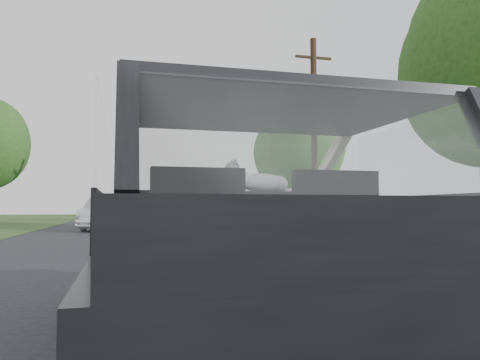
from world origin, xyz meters
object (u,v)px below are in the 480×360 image
other_car (106,214)px  utility_pole (314,133)px  subject_car (250,232)px  cat (262,182)px  highway_sign (219,204)px

other_car → utility_pole: utility_pole is taller
subject_car → cat: 0.76m
other_car → highway_sign: size_ratio=1.73×
other_car → cat: bearing=-74.2°
cat → highway_sign: highway_sign is taller
other_car → utility_pole: size_ratio=0.50×
other_car → utility_pole: 9.09m
subject_car → other_car: subject_car is taller
subject_car → utility_pole: 16.80m
subject_car → cat: bearing=66.4°
utility_pole → other_car: bearing=168.3°
subject_car → other_car: bearing=94.7°
cat → highway_sign: 23.58m
other_car → utility_pole: bearing=-1.8°
cat → utility_pole: (6.64, 14.34, 2.91)m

